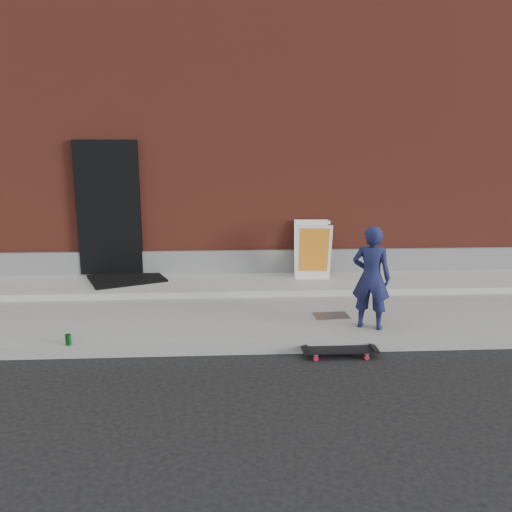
{
  "coord_description": "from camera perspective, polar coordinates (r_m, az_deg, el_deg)",
  "views": [
    {
      "loc": [
        -0.59,
        -5.5,
        2.39
      ],
      "look_at": [
        -0.24,
        0.8,
        1.02
      ],
      "focal_mm": 35.0,
      "sensor_mm": 36.0,
      "label": 1
    }
  ],
  "objects": [
    {
      "name": "ground",
      "position": [
        6.03,
        2.77,
        -11.13
      ],
      "size": [
        80.0,
        80.0,
        0.0
      ],
      "primitive_type": "plane",
      "color": "black",
      "rests_on": "ground"
    },
    {
      "name": "sidewalk",
      "position": [
        7.4,
        1.58,
        -5.99
      ],
      "size": [
        20.0,
        3.0,
        0.15
      ],
      "primitive_type": "cube",
      "color": "gray",
      "rests_on": "ground"
    },
    {
      "name": "apron",
      "position": [
        8.22,
        1.08,
        -3.2
      ],
      "size": [
        20.0,
        1.2,
        0.1
      ],
      "primitive_type": "cube",
      "color": "gray",
      "rests_on": "sidewalk"
    },
    {
      "name": "building",
      "position": [
        12.51,
        -0.46,
        12.75
      ],
      "size": [
        20.0,
        8.1,
        5.0
      ],
      "color": "maroon",
      "rests_on": "ground"
    },
    {
      "name": "child",
      "position": [
        6.4,
        13.03,
        -2.41
      ],
      "size": [
        0.57,
        0.48,
        1.31
      ],
      "primitive_type": "imported",
      "rotation": [
        0.0,
        0.0,
        2.71
      ],
      "color": "#171B40",
      "rests_on": "sidewalk"
    },
    {
      "name": "skateboard",
      "position": [
        6.0,
        9.57,
        -10.61
      ],
      "size": [
        0.86,
        0.22,
        0.1
      ],
      "color": "#AF122B",
      "rests_on": "ground"
    },
    {
      "name": "pizza_sign",
      "position": [
        8.37,
        6.46,
        0.73
      ],
      "size": [
        0.62,
        0.72,
        0.96
      ],
      "color": "white",
      "rests_on": "apron"
    },
    {
      "name": "soda_can",
      "position": [
        6.26,
        -20.67,
        -8.95
      ],
      "size": [
        0.08,
        0.08,
        0.13
      ],
      "primitive_type": "cylinder",
      "rotation": [
        0.0,
        0.0,
        -0.15
      ],
      "color": "#198029",
      "rests_on": "sidewalk"
    },
    {
      "name": "doormat",
      "position": [
        8.58,
        -14.56,
        -2.48
      ],
      "size": [
        1.42,
        1.31,
        0.03
      ],
      "primitive_type": "cube",
      "rotation": [
        0.0,
        0.0,
        0.41
      ],
      "color": "black",
      "rests_on": "apron"
    },
    {
      "name": "utility_plate",
      "position": [
        6.91,
        8.61,
        -6.76
      ],
      "size": [
        0.47,
        0.32,
        0.01
      ],
      "primitive_type": "cube",
      "rotation": [
        0.0,
        0.0,
        0.05
      ],
      "color": "#525156",
      "rests_on": "sidewalk"
    }
  ]
}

